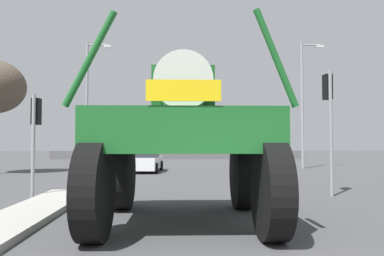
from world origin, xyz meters
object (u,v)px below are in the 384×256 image
Objects in this scene: sedan_ahead at (145,160)px; streetlight_far_left at (89,99)px; oversize_sprayer at (183,138)px; traffic_signal_near_right at (329,105)px; streetlight_far_right at (304,99)px; traffic_signal_near_left at (36,123)px.

streetlight_far_left is at bearing 53.35° from sedan_ahead.
oversize_sprayer is 1.25× the size of traffic_signal_near_right.
traffic_signal_near_right is at bearing -106.84° from streetlight_far_right.
oversize_sprayer is at bearing -40.39° from traffic_signal_near_left.
traffic_signal_near_right is (6.74, -10.61, 2.29)m from sedan_ahead.
streetlight_far_right is (8.89, 16.81, 2.90)m from oversize_sprayer.
oversize_sprayer is 6.38m from traffic_signal_near_right.
traffic_signal_near_right reaches higher than traffic_signal_near_left.
traffic_signal_near_right reaches higher than oversize_sprayer.
oversize_sprayer is at bearing -142.35° from traffic_signal_near_right.
streetlight_far_left is 1.01× the size of streetlight_far_right.
sedan_ahead is 1.30× the size of traffic_signal_near_left.
streetlight_far_right is (13.42, 12.96, 2.38)m from traffic_signal_near_left.
streetlight_far_right reaches higher than traffic_signal_near_left.
traffic_signal_near_left is at bearing 51.52° from oversize_sprayer.
traffic_signal_near_left is 0.79× the size of traffic_signal_near_right.
streetlight_far_left is (-1.40, 14.27, 2.45)m from traffic_signal_near_left.
traffic_signal_near_left is (-4.52, 3.85, 0.52)m from oversize_sprayer.
sedan_ahead is at bearing 75.46° from traffic_signal_near_left.
streetlight_far_left reaches higher than oversize_sprayer.
oversize_sprayer is 0.60× the size of streetlight_far_right.
streetlight_far_right is at bearing -25.98° from oversize_sprayer.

